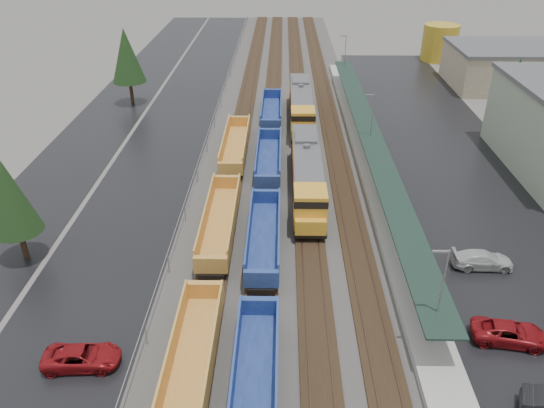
{
  "coord_description": "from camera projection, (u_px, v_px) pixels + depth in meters",
  "views": [
    {
      "loc": [
        -0.57,
        -6.31,
        25.89
      ],
      "look_at": [
        -1.4,
        36.04,
        2.0
      ],
      "focal_mm": 35.0,
      "sensor_mm": 36.0,
      "label": 1
    }
  ],
  "objects": [
    {
      "name": "well_string_blue",
      "position": [
        260.0,
        296.0,
        38.41
      ],
      "size": [
        2.69,
        93.31,
        2.39
      ],
      "color": "navy",
      "rests_on": "ground"
    },
    {
      "name": "well_string_yellow",
      "position": [
        191.0,
        368.0,
        32.46
      ],
      "size": [
        2.71,
        83.66,
        2.4
      ],
      "color": "#C68A37",
      "rests_on": "ground"
    },
    {
      "name": "parked_car_east_c",
      "position": [
        483.0,
        260.0,
        43.17
      ],
      "size": [
        2.04,
        4.9,
        1.41
      ],
      "primitive_type": "imported",
      "rotation": [
        0.0,
        0.0,
        1.56
      ],
      "color": "beige",
      "rests_on": "ground"
    },
    {
      "name": "station_platform",
      "position": [
        369.0,
        155.0,
        61.23
      ],
      "size": [
        3.0,
        80.0,
        8.0
      ],
      "color": "#9E9B93",
      "rests_on": "ground"
    },
    {
      "name": "tree_east",
      "position": [
        515.0,
        87.0,
        65.05
      ],
      "size": [
        4.4,
        4.4,
        10.0
      ],
      "color": "#332316",
      "rests_on": "ground"
    },
    {
      "name": "ballast_strip",
      "position": [
        286.0,
        129.0,
        70.43
      ],
      "size": [
        20.0,
        160.0,
        0.08
      ],
      "primitive_type": "cube",
      "color": "#302D2B",
      "rests_on": "ground"
    },
    {
      "name": "parked_car_east_b",
      "position": [
        510.0,
        333.0,
        35.79
      ],
      "size": [
        3.06,
        5.31,
        1.39
      ],
      "primitive_type": "imported",
      "rotation": [
        0.0,
        0.0,
        1.41
      ],
      "color": "maroon",
      "rests_on": "ground"
    },
    {
      "name": "west_parking_lot",
      "position": [
        174.0,
        128.0,
        70.7
      ],
      "size": [
        10.0,
        160.0,
        0.02
      ],
      "primitive_type": "cube",
      "color": "black",
      "rests_on": "ground"
    },
    {
      "name": "west_road",
      "position": [
        99.0,
        127.0,
        70.88
      ],
      "size": [
        9.0,
        160.0,
        0.02
      ],
      "primitive_type": "cube",
      "color": "black",
      "rests_on": "ground"
    },
    {
      "name": "east_commuter_lot",
      "position": [
        450.0,
        162.0,
        61.41
      ],
      "size": [
        16.0,
        100.0,
        0.02
      ],
      "primitive_type": "cube",
      "color": "black",
      "rests_on": "ground"
    },
    {
      "name": "tree_west_near",
      "position": [
        10.0,
        197.0,
        41.85
      ],
      "size": [
        3.96,
        3.96,
        9.0
      ],
      "color": "#332316",
      "rests_on": "ground"
    },
    {
      "name": "trackbed",
      "position": [
        286.0,
        128.0,
        70.37
      ],
      "size": [
        14.6,
        160.0,
        0.22
      ],
      "color": "black",
      "rests_on": "ground"
    },
    {
      "name": "parked_car_west_c",
      "position": [
        82.0,
        357.0,
        33.91
      ],
      "size": [
        2.56,
        5.05,
        1.37
      ],
      "primitive_type": "imported",
      "rotation": [
        0.0,
        0.0,
        1.63
      ],
      "color": "maroon",
      "rests_on": "ground"
    },
    {
      "name": "locomotive_lead",
      "position": [
        307.0,
        175.0,
        53.01
      ],
      "size": [
        2.95,
        19.45,
        4.4
      ],
      "color": "black",
      "rests_on": "ground"
    },
    {
      "name": "storage_tank",
      "position": [
        440.0,
        43.0,
        100.17
      ],
      "size": [
        6.59,
        6.59,
        6.59
      ],
      "primitive_type": "cylinder",
      "color": "gold",
      "rests_on": "ground"
    },
    {
      "name": "locomotive_trail",
      "position": [
        301.0,
        106.0,
        71.29
      ],
      "size": [
        2.95,
        19.45,
        4.4
      ],
      "color": "black",
      "rests_on": "ground"
    },
    {
      "name": "chainlink_fence",
      "position": [
        213.0,
        121.0,
        68.46
      ],
      "size": [
        0.08,
        160.04,
        2.02
      ],
      "color": "gray",
      "rests_on": "ground"
    },
    {
      "name": "tree_west_far",
      "position": [
        127.0,
        55.0,
        76.06
      ],
      "size": [
        4.84,
        4.84,
        11.0
      ],
      "color": "#332316",
      "rests_on": "ground"
    }
  ]
}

